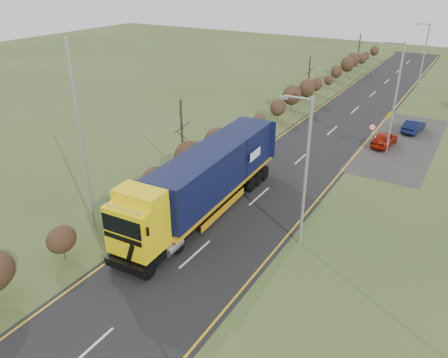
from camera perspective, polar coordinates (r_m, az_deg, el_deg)
ground at (r=27.72m, az=0.88°, el=-5.67°), size 160.00×160.00×0.00m
road at (r=35.74m, az=8.95°, el=1.65°), size 8.00×120.00×0.02m
layby at (r=43.32m, az=22.12°, el=4.40°), size 6.00×18.00×0.02m
lane_markings at (r=35.47m, az=8.76°, el=1.50°), size 7.52×116.00×0.01m
hedgerow at (r=35.86m, az=-1.08°, el=4.84°), size 2.24×102.04×6.05m
lorry at (r=27.57m, az=-2.52°, el=0.00°), size 3.23×15.79×4.37m
car_red_hatchback at (r=41.84m, az=20.22°, el=4.94°), size 1.91×3.97×1.31m
car_blue_sedan at (r=46.52m, az=23.53°, el=6.35°), size 1.81×3.82×1.21m
streetlight_near at (r=23.90m, az=10.46°, el=1.42°), size 1.85×0.18×8.70m
streetlight_mid at (r=39.17m, az=21.39°, el=10.29°), size 1.97×0.19×9.29m
streetlight_far at (r=62.00m, az=24.58°, el=14.52°), size 1.80×0.18×8.42m
left_pole at (r=26.24m, az=-18.13°, el=4.83°), size 0.16×0.16×11.29m
speed_sign at (r=40.18m, az=18.76°, el=5.91°), size 0.66×0.10×2.41m
warning_board at (r=46.17m, az=20.77°, el=7.36°), size 0.70×0.11×1.84m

